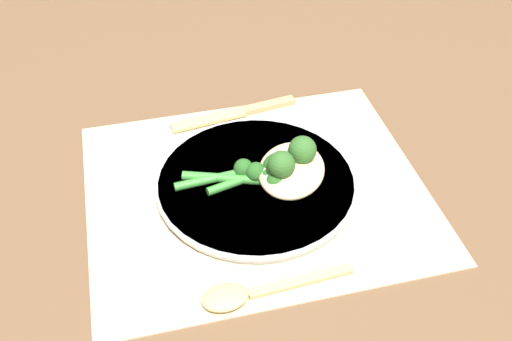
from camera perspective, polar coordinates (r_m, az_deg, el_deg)
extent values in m
plane|color=brown|center=(0.72, 0.00, -1.93)|extent=(3.00, 3.00, 0.00)
cube|color=beige|center=(0.72, 0.00, -1.82)|extent=(0.40, 0.34, 0.00)
cylinder|color=silver|center=(0.72, 0.00, -1.30)|extent=(0.23, 0.23, 0.01)
cylinder|color=silver|center=(0.71, 0.00, -1.06)|extent=(0.24, 0.24, 0.01)
ellipsoid|color=beige|center=(0.71, 3.41, 0.04)|extent=(0.11, 0.12, 0.03)
sphere|color=#336628|center=(0.68, 2.44, 0.58)|extent=(0.03, 0.03, 0.03)
sphere|color=#336628|center=(0.70, 4.43, 2.00)|extent=(0.03, 0.03, 0.03)
cylinder|color=#3D8E38|center=(0.71, -0.98, -0.65)|extent=(0.10, 0.03, 0.01)
sphere|color=#286023|center=(0.72, 2.55, 0.95)|extent=(0.02, 0.02, 0.02)
sphere|color=#286023|center=(0.72, 3.50, 0.78)|extent=(0.03, 0.03, 0.03)
cylinder|color=#3D8E38|center=(0.71, -2.89, -0.75)|extent=(0.10, 0.04, 0.01)
sphere|color=#286023|center=(0.70, 1.32, -0.67)|extent=(0.02, 0.02, 0.02)
sphere|color=#286023|center=(0.69, 1.92, -1.18)|extent=(0.03, 0.03, 0.03)
sphere|color=#286023|center=(0.70, 2.04, 0.12)|extent=(0.03, 0.03, 0.03)
cylinder|color=#3D8E38|center=(0.71, -4.45, -0.87)|extent=(0.08, 0.02, 0.01)
sphere|color=#286023|center=(0.71, -1.21, 0.22)|extent=(0.02, 0.02, 0.02)
sphere|color=#286023|center=(0.70, -0.35, -0.12)|extent=(0.02, 0.02, 0.02)
cube|color=tan|center=(0.82, -4.57, 4.88)|extent=(0.11, 0.03, 0.00)
cube|color=tan|center=(0.85, 1.24, 6.25)|extent=(0.08, 0.02, 0.01)
cube|color=tan|center=(0.63, 4.31, -10.39)|extent=(0.11, 0.02, 0.00)
ellipsoid|color=tan|center=(0.61, -2.95, -11.98)|extent=(0.05, 0.04, 0.01)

